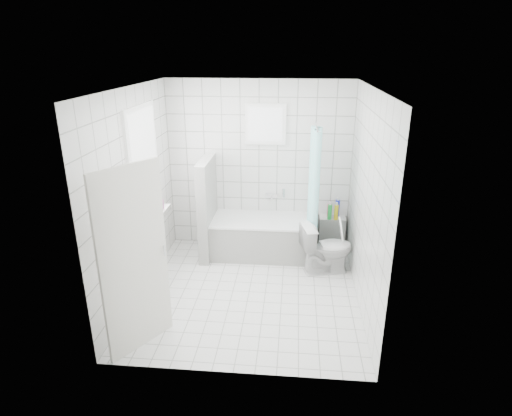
# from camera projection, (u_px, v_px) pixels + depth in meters

# --- Properties ---
(ground) EXTENTS (3.00, 3.00, 0.00)m
(ground) POSITION_uv_depth(u_px,v_px,m) (249.00, 292.00, 5.63)
(ground) COLOR white
(ground) RESTS_ON ground
(ceiling) EXTENTS (3.00, 3.00, 0.00)m
(ceiling) POSITION_uv_depth(u_px,v_px,m) (248.00, 88.00, 4.71)
(ceiling) COLOR white
(ceiling) RESTS_ON ground
(wall_back) EXTENTS (2.80, 0.02, 2.60)m
(wall_back) POSITION_uv_depth(u_px,v_px,m) (259.00, 166.00, 6.56)
(wall_back) COLOR white
(wall_back) RESTS_ON ground
(wall_front) EXTENTS (2.80, 0.02, 2.60)m
(wall_front) POSITION_uv_depth(u_px,v_px,m) (230.00, 255.00, 3.77)
(wall_front) COLOR white
(wall_front) RESTS_ON ground
(wall_left) EXTENTS (0.02, 3.00, 2.60)m
(wall_left) POSITION_uv_depth(u_px,v_px,m) (136.00, 195.00, 5.29)
(wall_left) COLOR white
(wall_left) RESTS_ON ground
(wall_right) EXTENTS (0.02, 3.00, 2.60)m
(wall_right) POSITION_uv_depth(u_px,v_px,m) (366.00, 202.00, 5.05)
(wall_right) COLOR white
(wall_right) RESTS_ON ground
(window_left) EXTENTS (0.01, 0.90, 1.40)m
(window_left) POSITION_uv_depth(u_px,v_px,m) (145.00, 166.00, 5.46)
(window_left) COLOR white
(window_left) RESTS_ON wall_left
(window_back) EXTENTS (0.50, 0.01, 0.50)m
(window_back) POSITION_uv_depth(u_px,v_px,m) (266.00, 125.00, 6.28)
(window_back) COLOR white
(window_back) RESTS_ON wall_back
(window_sill) EXTENTS (0.18, 1.02, 0.08)m
(window_sill) POSITION_uv_depth(u_px,v_px,m) (154.00, 219.00, 5.71)
(window_sill) COLOR white
(window_sill) RESTS_ON wall_left
(door) EXTENTS (0.47, 0.69, 2.00)m
(door) POSITION_uv_depth(u_px,v_px,m) (134.00, 261.00, 4.30)
(door) COLOR silver
(door) RESTS_ON ground
(bathtub) EXTENTS (1.56, 0.77, 0.58)m
(bathtub) POSITION_uv_depth(u_px,v_px,m) (264.00, 237.00, 6.56)
(bathtub) COLOR white
(bathtub) RESTS_ON ground
(partition_wall) EXTENTS (0.15, 0.85, 1.50)m
(partition_wall) POSITION_uv_depth(u_px,v_px,m) (207.00, 208.00, 6.43)
(partition_wall) COLOR white
(partition_wall) RESTS_ON ground
(tiled_ledge) EXTENTS (0.40, 0.24, 0.55)m
(tiled_ledge) POSITION_uv_depth(u_px,v_px,m) (331.00, 233.00, 6.72)
(tiled_ledge) COLOR white
(tiled_ledge) RESTS_ON ground
(toilet) EXTENTS (0.80, 0.58, 0.73)m
(toilet) POSITION_uv_depth(u_px,v_px,m) (326.00, 248.00, 6.01)
(toilet) COLOR white
(toilet) RESTS_ON ground
(curtain_rod) EXTENTS (0.02, 0.80, 0.02)m
(curtain_rod) POSITION_uv_depth(u_px,v_px,m) (316.00, 126.00, 5.87)
(curtain_rod) COLOR silver
(curtain_rod) RESTS_ON wall_back
(shower_curtain) EXTENTS (0.14, 0.48, 1.78)m
(shower_curtain) POSITION_uv_depth(u_px,v_px,m) (314.00, 191.00, 6.07)
(shower_curtain) COLOR #54F9F4
(shower_curtain) RESTS_ON curtain_rod
(tub_faucet) EXTENTS (0.18, 0.06, 0.06)m
(tub_faucet) POSITION_uv_depth(u_px,v_px,m) (272.00, 195.00, 6.67)
(tub_faucet) COLOR silver
(tub_faucet) RESTS_ON wall_back
(sill_bottles) EXTENTS (0.17, 0.71, 0.32)m
(sill_bottles) POSITION_uv_depth(u_px,v_px,m) (152.00, 209.00, 5.61)
(sill_bottles) COLOR #B65B96
(sill_bottles) RESTS_ON window_sill
(ledge_bottles) EXTENTS (0.19, 0.17, 0.28)m
(ledge_bottles) POSITION_uv_depth(u_px,v_px,m) (333.00, 211.00, 6.54)
(ledge_bottles) COLOR green
(ledge_bottles) RESTS_ON tiled_ledge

